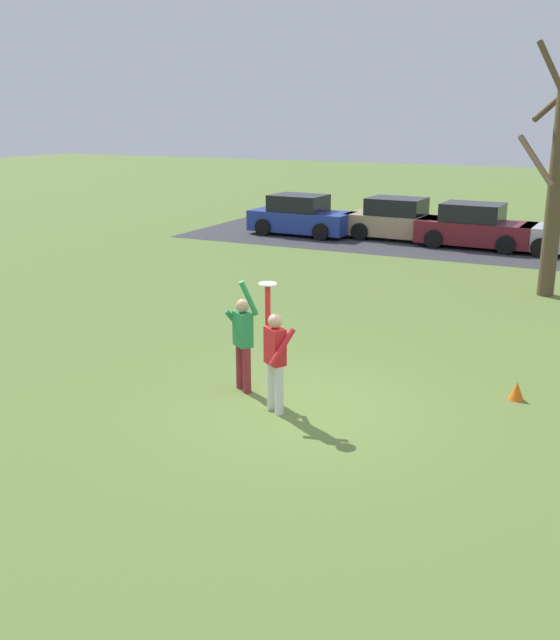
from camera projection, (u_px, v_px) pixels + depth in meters
The scene contains 10 objects.
ground_plane at pixel (297, 407), 11.78m from camera, with size 120.00×120.00×0.00m, color olive.
person_catcher at pixel (275, 354), 11.34m from camera, with size 0.58×0.53×2.08m.
person_defender at pixel (243, 337), 12.23m from camera, with size 0.65×0.62×2.04m.
frisbee_disc at pixel (268, 284), 11.21m from camera, with size 0.29×0.29×0.02m, color white.
parked_car_blue at pixel (301, 217), 28.53m from camera, with size 4.16×2.16×1.59m.
parked_car_tan at pixel (399, 220), 27.47m from camera, with size 4.16×2.16×1.59m.
parked_car_maroon at pixel (475, 227), 25.81m from camera, with size 4.16×2.16×1.59m.
parking_strip at pixel (436, 243), 26.75m from camera, with size 19.71×6.40×0.01m, color #38383D.
bare_tree_tall at pixel (555, 185), 18.29m from camera, with size 1.66×1.86×6.41m.
field_cone_orange at pixel (517, 391), 12.04m from camera, with size 0.26×0.26×0.32m, color orange.
Camera 1 is at (4.56, -9.92, 4.66)m, focal length 39.95 mm.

